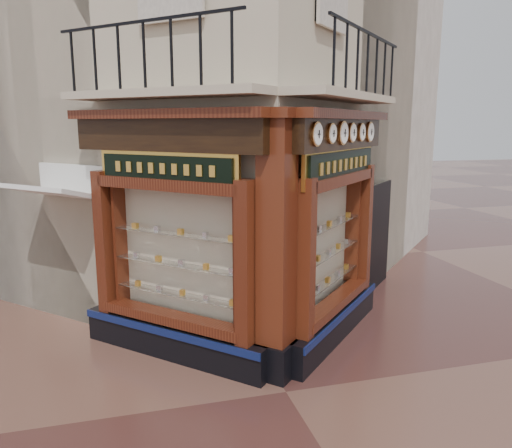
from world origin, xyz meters
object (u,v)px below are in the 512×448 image
object	(u,v)px
clock_d	(352,133)
awning	(64,332)
signboard_right	(342,164)
clock_b	(332,134)
clock_a	(317,134)
clock_f	(370,132)
corner_pilaster	(276,252)
clock_c	(343,133)
clock_e	(361,132)
signboard_left	(165,168)

from	to	relation	value
clock_d	awning	bearing A→B (deg)	117.51
clock_d	signboard_right	size ratio (longest dim) A/B	0.15
clock_b	clock_a	bearing A→B (deg)	-180.00
clock_b	clock_f	xyz separation A→B (m)	(1.35, 1.35, 0.00)
corner_pilaster	clock_f	xyz separation A→B (m)	(2.32, 1.72, 1.67)
clock_b	clock_d	size ratio (longest dim) A/B	0.95
signboard_right	clock_a	bearing A→B (deg)	-175.39
clock_b	clock_c	size ratio (longest dim) A/B	0.82
clock_c	clock_f	world-z (taller)	clock_c
clock_e	awning	distance (m)	6.50
clock_e	signboard_right	world-z (taller)	clock_e
clock_a	clock_f	size ratio (longest dim) A/B	0.95
corner_pilaster	clock_b	distance (m)	1.97
clock_b	signboard_left	bearing A→B (deg)	120.21
corner_pilaster	awning	size ratio (longest dim) A/B	2.36
clock_f	signboard_left	world-z (taller)	clock_f
clock_c	clock_f	xyz separation A→B (m)	(1.00, 1.00, 0.00)
awning	clock_b	bearing A→B (deg)	-162.39
clock_c	signboard_left	bearing A→B (deg)	128.91
clock_f	clock_c	bearing A→B (deg)	-180.00
clock_b	clock_c	xyz separation A→B (m)	(0.35, 0.35, 0.00)
clock_c	signboard_right	xyz separation A→B (m)	(0.14, 0.30, -0.52)
corner_pilaster	clock_f	distance (m)	3.34
awning	clock_d	bearing A→B (deg)	-152.49
clock_d	clock_a	bearing A→B (deg)	-180.00
signboard_left	signboard_right	size ratio (longest dim) A/B	0.87
corner_pilaster	clock_c	distance (m)	2.25
clock_a	signboard_left	size ratio (longest dim) A/B	0.18
clock_e	clock_d	bearing A→B (deg)	180.00
corner_pilaster	signboard_right	world-z (taller)	corner_pilaster
awning	signboard_left	size ratio (longest dim) A/B	0.88
clock_e	awning	size ratio (longest dim) A/B	0.19
clock_b	awning	xyz separation A→B (m)	(-4.26, 2.21, -3.62)
clock_b	clock_e	bearing A→B (deg)	0.00
corner_pilaster	clock_d	distance (m)	2.55
clock_c	clock_f	distance (m)	1.42
corner_pilaster	clock_d	bearing A→B (deg)	-12.79
clock_a	signboard_right	size ratio (longest dim) A/B	0.16
clock_a	clock_d	world-z (taller)	clock_a
clock_a	clock_c	bearing A→B (deg)	0.00
corner_pilaster	clock_a	size ratio (longest dim) A/B	11.39
clock_f	signboard_right	xyz separation A→B (m)	(-0.86, -0.71, -0.52)
clock_e	signboard_right	size ratio (longest dim) A/B	0.15
clock_a	clock_f	xyz separation A→B (m)	(1.75, 1.75, 0.00)
corner_pilaster	clock_d	xyz separation A→B (m)	(1.63, 1.03, 1.67)
signboard_right	clock_b	bearing A→B (deg)	-172.12
corner_pilaster	clock_b	xyz separation A→B (m)	(0.97, 0.37, 1.67)
corner_pilaster	signboard_left	size ratio (longest dim) A/B	2.08
clock_e	clock_f	size ratio (longest dim) A/B	0.87
awning	clock_a	bearing A→B (deg)	-169.13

